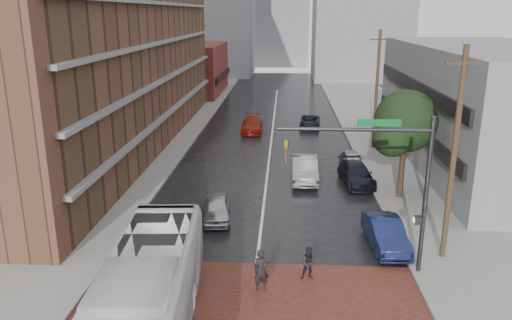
# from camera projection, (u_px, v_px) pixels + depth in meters

# --- Properties ---
(ground) EXTENTS (160.00, 160.00, 0.00)m
(ground) POSITION_uv_depth(u_px,v_px,m) (253.00, 299.00, 20.47)
(ground) COLOR black
(ground) RESTS_ON ground
(crosswalk) EXTENTS (14.00, 5.00, 0.02)m
(crosswalk) POSITION_uv_depth(u_px,v_px,m) (253.00, 292.00, 20.94)
(crosswalk) COLOR brown
(crosswalk) RESTS_ON ground
(sidewalk_west) EXTENTS (9.00, 90.00, 0.15)m
(sidewalk_west) POSITION_uv_depth(u_px,v_px,m) (144.00, 142.00, 45.02)
(sidewalk_west) COLOR gray
(sidewalk_west) RESTS_ON ground
(sidewalk_east) EXTENTS (9.00, 90.00, 0.15)m
(sidewalk_east) POSITION_uv_depth(u_px,v_px,m) (402.00, 146.00, 43.73)
(sidewalk_east) COLOR gray
(sidewalk_east) RESTS_ON ground
(storefront_west) EXTENTS (8.00, 16.00, 7.00)m
(storefront_west) POSITION_uv_depth(u_px,v_px,m) (194.00, 69.00, 71.84)
(storefront_west) COLOR maroon
(storefront_west) RESTS_ON ground
(building_east) EXTENTS (11.00, 26.00, 9.00)m
(building_east) POSITION_uv_depth(u_px,v_px,m) (489.00, 107.00, 37.41)
(building_east) COLOR gray
(building_east) RESTS_ON ground
(distant_tower_center) EXTENTS (12.00, 10.00, 24.00)m
(distant_tower_center) POSITION_uv_depth(u_px,v_px,m) (281.00, 9.00, 108.00)
(distant_tower_center) COLOR gray
(distant_tower_center) RESTS_ON ground
(street_tree) EXTENTS (4.20, 4.10, 6.90)m
(street_tree) POSITION_uv_depth(u_px,v_px,m) (406.00, 125.00, 30.17)
(street_tree) COLOR #332319
(street_tree) RESTS_ON ground
(signal_mast) EXTENTS (6.50, 0.30, 7.20)m
(signal_mast) POSITION_uv_depth(u_px,v_px,m) (393.00, 173.00, 21.19)
(signal_mast) COLOR #2D2D33
(signal_mast) RESTS_ON ground
(utility_pole_near) EXTENTS (1.60, 0.26, 10.00)m
(utility_pole_near) POSITION_uv_depth(u_px,v_px,m) (454.00, 155.00, 22.34)
(utility_pole_near) COLOR #473321
(utility_pole_near) RESTS_ON ground
(utility_pole_far) EXTENTS (1.60, 0.26, 10.00)m
(utility_pole_far) POSITION_uv_depth(u_px,v_px,m) (377.00, 89.00, 41.49)
(utility_pole_far) COLOR #473321
(utility_pole_far) RESTS_ON ground
(transit_bus) EXTENTS (3.71, 12.40, 3.41)m
(transit_bus) POSITION_uv_depth(u_px,v_px,m) (144.00, 306.00, 16.97)
(transit_bus) COLOR white
(transit_bus) RESTS_ON ground
(pedestrian_a) EXTENTS (0.79, 0.66, 1.84)m
(pedestrian_a) POSITION_uv_depth(u_px,v_px,m) (261.00, 271.00, 20.85)
(pedestrian_a) COLOR black
(pedestrian_a) RESTS_ON ground
(pedestrian_b) EXTENTS (0.81, 0.67, 1.49)m
(pedestrian_b) POSITION_uv_depth(u_px,v_px,m) (310.00, 263.00, 21.80)
(pedestrian_b) COLOR black
(pedestrian_b) RESTS_ON ground
(car_travel_a) EXTENTS (1.96, 3.94, 1.29)m
(car_travel_a) POSITION_uv_depth(u_px,v_px,m) (217.00, 209.00, 28.16)
(car_travel_a) COLOR #B4B6BC
(car_travel_a) RESTS_ON ground
(car_travel_b) EXTENTS (1.75, 5.00, 1.65)m
(car_travel_b) POSITION_uv_depth(u_px,v_px,m) (305.00, 169.00, 34.68)
(car_travel_b) COLOR #B8BCC0
(car_travel_b) RESTS_ON ground
(car_travel_c) EXTENTS (2.09, 4.94, 1.42)m
(car_travel_c) POSITION_uv_depth(u_px,v_px,m) (252.00, 125.00, 48.90)
(car_travel_c) COLOR maroon
(car_travel_c) RESTS_ON ground
(suv_travel) EXTENTS (2.28, 4.38, 1.18)m
(suv_travel) POSITION_uv_depth(u_px,v_px,m) (310.00, 121.00, 50.99)
(suv_travel) COLOR black
(suv_travel) RESTS_ON ground
(car_parked_near) EXTENTS (1.87, 4.53, 1.46)m
(car_parked_near) POSITION_uv_depth(u_px,v_px,m) (386.00, 234.00, 24.78)
(car_parked_near) COLOR #141C49
(car_parked_near) RESTS_ON ground
(car_parked_mid) EXTENTS (2.40, 4.92, 1.38)m
(car_parked_mid) POSITION_uv_depth(u_px,v_px,m) (356.00, 174.00, 34.07)
(car_parked_mid) COLOR black
(car_parked_mid) RESTS_ON ground
(car_parked_far) EXTENTS (1.66, 3.69, 1.23)m
(car_parked_far) POSITION_uv_depth(u_px,v_px,m) (352.00, 160.00, 37.67)
(car_parked_far) COLOR #AFB1B7
(car_parked_far) RESTS_ON ground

